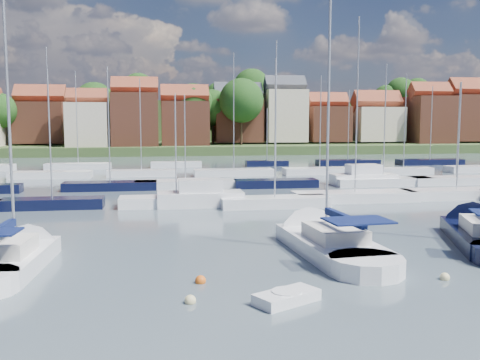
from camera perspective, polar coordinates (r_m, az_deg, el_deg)
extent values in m
plane|color=#3E4D55|center=(64.38, -0.90, 0.11)|extent=(260.00, 260.00, 0.00)
cube|color=white|center=(27.75, -23.12, -8.26)|extent=(3.30, 7.03, 1.20)
cone|color=white|center=(31.73, -20.70, -6.35)|extent=(3.07, 3.51, 2.86)
cube|color=silver|center=(27.09, -23.52, -6.56)|extent=(2.18, 2.98, 0.70)
cylinder|color=#B2B2B7|center=(27.36, -23.44, 6.23)|extent=(0.14, 0.14, 12.69)
cylinder|color=#B2B2B7|center=(26.04, -24.27, -5.19)|extent=(0.35, 3.81, 0.10)
cube|color=white|center=(29.03, 9.58, -7.19)|extent=(4.15, 8.63, 1.20)
cone|color=white|center=(33.80, 6.14, -5.21)|extent=(3.80, 4.34, 3.49)
cylinder|color=white|center=(25.35, 13.29, -9.28)|extent=(3.76, 3.76, 1.20)
cube|color=silver|center=(28.30, 10.08, -5.58)|extent=(2.71, 3.67, 0.70)
cylinder|color=#B2B2B7|center=(28.82, 9.44, 9.46)|extent=(0.14, 0.14, 15.51)
cylinder|color=#B2B2B7|center=(27.09, 11.08, -4.30)|extent=(0.47, 4.65, 0.10)
cube|color=#0D1741|center=(27.07, 11.09, -3.99)|extent=(0.65, 4.43, 0.35)
cube|color=#0D1741|center=(25.69, 12.48, -4.24)|extent=(3.12, 2.32, 0.08)
cone|color=black|center=(38.60, 22.81, -4.23)|extent=(4.62, 4.97, 3.47)
cube|color=white|center=(21.20, 4.99, -12.44)|extent=(2.85, 2.30, 0.51)
cylinder|color=white|center=(21.16, 5.00, -12.08)|extent=(1.20, 1.20, 0.33)
sphere|color=beige|center=(21.23, -5.33, -12.95)|extent=(0.45, 0.45, 0.45)
sphere|color=#D85914|center=(23.65, -4.23, -10.89)|extent=(0.48, 0.48, 0.48)
sphere|color=beige|center=(25.70, 21.00, -9.90)|extent=(0.43, 0.43, 0.43)
sphere|color=#D85914|center=(31.74, 8.96, -6.47)|extent=(0.54, 0.54, 0.54)
cube|color=black|center=(45.27, -19.38, -2.46)|extent=(8.01, 2.24, 1.00)
cylinder|color=#B2B2B7|center=(44.79, -19.64, 4.61)|extent=(0.12, 0.12, 10.16)
cube|color=white|center=(44.15, -6.80, -2.36)|extent=(9.22, 2.58, 1.00)
cylinder|color=#B2B2B7|center=(43.69, -6.88, 3.60)|extent=(0.12, 0.12, 8.18)
cube|color=white|center=(43.54, 3.72, -2.45)|extent=(8.78, 2.46, 1.00)
cylinder|color=#B2B2B7|center=(43.04, 3.78, 5.51)|extent=(0.12, 0.12, 11.06)
cube|color=white|center=(47.66, 12.16, -1.81)|extent=(10.79, 3.02, 1.00)
cylinder|color=#B2B2B7|center=(47.21, 12.38, 7.77)|extent=(0.12, 0.12, 14.87)
cube|color=white|center=(52.22, 22.07, -1.43)|extent=(10.13, 2.84, 1.00)
cylinder|color=#B2B2B7|center=(51.81, 22.32, 4.38)|extent=(0.12, 0.12, 9.59)
cube|color=white|center=(44.03, -4.25, -2.16)|extent=(7.00, 2.60, 1.40)
cube|color=white|center=(43.88, -4.26, -0.74)|extent=(3.50, 2.20, 1.30)
cube|color=black|center=(55.68, -13.66, -0.69)|extent=(9.30, 2.60, 1.00)
cylinder|color=#B2B2B7|center=(55.28, -13.83, 5.75)|extent=(0.12, 0.12, 11.48)
cube|color=white|center=(55.89, -5.84, -0.51)|extent=(10.40, 2.91, 1.00)
cylinder|color=#B2B2B7|center=(55.52, -5.89, 4.50)|extent=(0.12, 0.12, 8.77)
cube|color=black|center=(56.41, 3.80, -0.43)|extent=(8.80, 2.46, 1.00)
cylinder|color=#B2B2B7|center=(56.03, 3.86, 7.38)|extent=(0.12, 0.12, 14.33)
cube|color=white|center=(60.00, 15.01, -0.23)|extent=(10.73, 3.00, 1.00)
cylinder|color=#B2B2B7|center=(59.63, 15.19, 6.06)|extent=(0.12, 0.12, 12.14)
cube|color=white|center=(63.67, 22.05, -0.11)|extent=(10.48, 2.93, 1.00)
cylinder|color=#B2B2B7|center=(63.33, 22.26, 4.97)|extent=(0.12, 0.12, 10.28)
cube|color=white|center=(60.00, 13.00, -0.03)|extent=(7.00, 2.60, 1.40)
cube|color=white|center=(59.90, 13.03, 1.02)|extent=(3.50, 2.20, 1.30)
cube|color=white|center=(69.21, -19.51, 0.48)|extent=(9.71, 2.72, 1.00)
cylinder|color=#B2B2B7|center=(68.90, -19.75, 7.06)|extent=(0.12, 0.12, 14.88)
cube|color=white|center=(68.29, -10.46, 0.66)|extent=(8.49, 2.38, 1.00)
cylinder|color=#B2B2B7|center=(67.97, -10.57, 5.83)|extent=(0.12, 0.12, 11.31)
cube|color=white|center=(68.18, -0.67, 0.76)|extent=(10.16, 2.85, 1.00)
cylinder|color=#B2B2B7|center=(67.86, -0.67, 7.32)|extent=(0.12, 0.12, 14.59)
cube|color=white|center=(70.76, 8.49, 0.89)|extent=(9.53, 2.67, 1.00)
cylinder|color=#B2B2B7|center=(70.45, 8.57, 6.13)|extent=(0.12, 0.12, 11.91)
cube|color=white|center=(73.48, 17.02, 0.88)|extent=(7.62, 2.13, 1.00)
cylinder|color=#B2B2B7|center=(73.18, 17.19, 6.01)|extent=(0.12, 0.12, 12.13)
cube|color=white|center=(81.10, -16.87, 1.38)|extent=(9.24, 2.59, 1.00)
cylinder|color=#B2B2B7|center=(80.82, -17.03, 6.39)|extent=(0.12, 0.12, 13.17)
cube|color=white|center=(81.04, -6.82, 1.60)|extent=(7.57, 2.12, 1.00)
cylinder|color=#B2B2B7|center=(80.77, -6.87, 5.58)|extent=(0.12, 0.12, 10.24)
cube|color=black|center=(82.82, 2.88, 1.74)|extent=(6.58, 1.84, 1.00)
cylinder|color=#B2B2B7|center=(82.58, 2.90, 4.86)|extent=(0.12, 0.12, 8.01)
cube|color=black|center=(86.31, 11.42, 1.81)|extent=(9.92, 2.78, 1.00)
cylinder|color=#B2B2B7|center=(86.06, 11.51, 5.77)|extent=(0.12, 0.12, 10.92)
cube|color=black|center=(90.83, 19.58, 1.79)|extent=(10.55, 2.95, 1.00)
cylinder|color=#B2B2B7|center=(90.58, 19.73, 5.74)|extent=(0.12, 0.12, 11.51)
cube|color=#354B25|center=(140.84, -5.13, 3.61)|extent=(200.00, 70.00, 3.00)
cube|color=#354B25|center=(165.66, -5.68, 5.64)|extent=(200.00, 60.00, 14.00)
cube|color=brown|center=(123.77, -20.41, 5.76)|extent=(10.37, 9.97, 8.73)
cube|color=brown|center=(123.88, -20.51, 8.37)|extent=(10.57, 5.13, 5.13)
cube|color=beige|center=(113.31, -15.88, 5.65)|extent=(8.09, 8.80, 8.96)
cube|color=brown|center=(113.40, -15.96, 8.42)|extent=(8.25, 4.00, 4.00)
cube|color=brown|center=(113.45, -11.09, 6.28)|extent=(9.36, 10.17, 10.97)
cube|color=brown|center=(113.65, -11.17, 9.63)|extent=(9.54, 4.63, 4.63)
cube|color=brown|center=(115.20, -5.90, 5.98)|extent=(9.90, 8.56, 9.42)
cube|color=brown|center=(115.32, -5.93, 8.93)|extent=(10.10, 4.90, 4.90)
cube|color=brown|center=(121.36, -0.24, 6.33)|extent=(10.59, 8.93, 9.49)
cube|color=#383A42|center=(121.51, -0.25, 9.18)|extent=(10.80, 5.24, 5.24)
cube|color=beige|center=(122.54, 4.76, 6.82)|extent=(9.01, 8.61, 11.65)
cube|color=#383A42|center=(122.79, 4.79, 10.05)|extent=(9.19, 4.46, 4.46)
cube|color=brown|center=(126.51, 9.27, 5.92)|extent=(9.10, 9.34, 8.00)
cube|color=brown|center=(126.58, 9.31, 8.23)|extent=(9.28, 4.50, 4.50)
cube|color=beige|center=(130.23, 14.29, 5.79)|extent=(10.86, 9.59, 7.88)
cube|color=brown|center=(130.30, 14.35, 8.10)|extent=(11.07, 5.37, 5.37)
cube|color=brown|center=(132.88, 19.47, 6.04)|extent=(9.18, 9.96, 10.97)
cube|color=brown|center=(133.05, 19.58, 8.88)|extent=(9.36, 4.54, 4.54)
cube|color=brown|center=(139.70, 23.39, 6.08)|extent=(11.39, 9.67, 10.76)
cube|color=brown|center=(139.90, 23.51, 8.85)|extent=(11.62, 5.64, 5.64)
cylinder|color=#382619|center=(153.55, 16.69, 6.66)|extent=(0.50, 0.50, 4.47)
sphere|color=#284D18|center=(153.73, 16.76, 8.92)|extent=(8.18, 8.18, 8.18)
cylinder|color=#382619|center=(120.00, -2.87, 4.84)|extent=(0.50, 0.50, 4.46)
sphere|color=#284D18|center=(119.99, -2.88, 7.73)|extent=(8.15, 8.15, 8.15)
cylinder|color=#382619|center=(139.16, 1.24, 7.01)|extent=(0.50, 0.50, 5.15)
sphere|color=#284D18|center=(139.41, 1.25, 9.88)|extent=(9.41, 9.41, 9.41)
cylinder|color=#382619|center=(139.83, -10.73, 6.94)|extent=(0.50, 0.50, 4.56)
sphere|color=#284D18|center=(140.04, -10.79, 9.47)|extent=(8.34, 8.34, 8.34)
cylinder|color=#382619|center=(129.53, -15.17, 4.89)|extent=(0.50, 0.50, 5.15)
sphere|color=#284D18|center=(129.56, -15.26, 7.98)|extent=(9.42, 9.42, 9.42)
cylinder|color=#382619|center=(134.15, -21.70, 5.81)|extent=(0.50, 0.50, 3.42)
sphere|color=#284D18|center=(134.22, -21.78, 7.79)|extent=(6.26, 6.26, 6.26)
cylinder|color=#382619|center=(130.11, 1.27, 4.81)|extent=(0.50, 0.50, 3.77)
sphere|color=#284D18|center=(130.07, 1.28, 7.06)|extent=(6.89, 6.89, 6.89)
cylinder|color=#382619|center=(115.75, 0.15, 4.98)|extent=(0.50, 0.50, 5.21)
sphere|color=#284D18|center=(115.79, 0.15, 8.48)|extent=(9.53, 9.53, 9.53)
cylinder|color=#382619|center=(143.62, 20.85, 4.38)|extent=(0.50, 0.50, 2.97)
sphere|color=#284D18|center=(143.56, 20.92, 5.99)|extent=(5.44, 5.44, 5.44)
cylinder|color=#382619|center=(117.45, -5.01, 4.88)|extent=(0.50, 0.50, 4.84)
sphere|color=#284D18|center=(117.46, -5.04, 8.09)|extent=(8.85, 8.85, 8.85)
cylinder|color=#382619|center=(152.04, 15.24, 6.58)|extent=(0.50, 0.50, 3.72)
sphere|color=#284D18|center=(152.16, 15.30, 8.48)|extent=(6.80, 6.80, 6.80)
cylinder|color=#382619|center=(133.24, 19.49, 4.54)|extent=(0.50, 0.50, 4.05)
sphere|color=#284D18|center=(133.22, 19.57, 6.90)|extent=(7.40, 7.40, 7.40)
cylinder|color=#382619|center=(120.68, -24.25, 4.19)|extent=(0.50, 0.50, 4.00)
cylinder|color=#382619|center=(137.58, -2.20, 6.73)|extent=(0.50, 0.50, 3.93)
sphere|color=#284D18|center=(137.72, -2.21, 8.95)|extent=(7.19, 7.19, 7.19)
cylinder|color=#382619|center=(129.72, 9.02, 4.74)|extent=(0.50, 0.50, 3.82)
sphere|color=#284D18|center=(129.68, 9.06, 7.03)|extent=(6.99, 6.99, 6.99)
cylinder|color=#382619|center=(116.93, -13.00, 4.40)|extent=(0.50, 0.50, 3.48)
sphere|color=#284D18|center=(116.88, -13.06, 6.72)|extent=(6.37, 6.37, 6.37)
cylinder|color=#382619|center=(142.55, 19.07, 4.44)|extent=(0.50, 0.50, 2.99)
sphere|color=#284D18|center=(142.50, 19.13, 6.07)|extent=(5.46, 5.46, 5.46)
cylinder|color=#382619|center=(123.13, -2.94, 4.59)|extent=(0.50, 0.50, 3.25)
sphere|color=#284D18|center=(123.07, -2.95, 6.64)|extent=(5.94, 5.94, 5.94)
cylinder|color=#382619|center=(124.34, -6.09, 4.52)|extent=(0.50, 0.50, 2.98)
sphere|color=#284D18|center=(124.28, -6.11, 6.39)|extent=(5.46, 5.46, 5.46)
cylinder|color=#382619|center=(162.62, 18.29, 6.87)|extent=(0.50, 0.50, 4.29)
sphere|color=#284D18|center=(162.81, 18.36, 8.92)|extent=(7.84, 7.84, 7.84)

